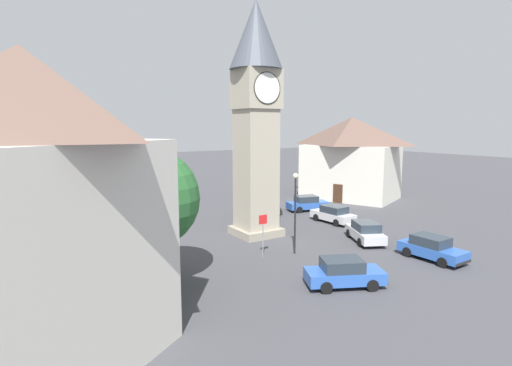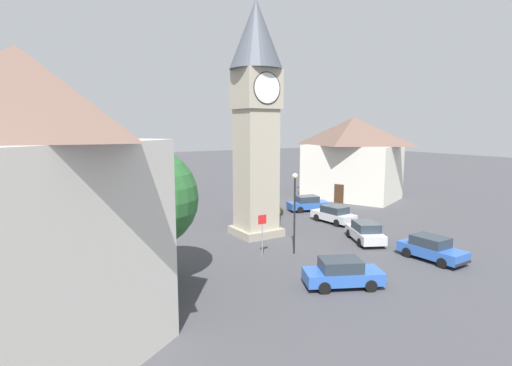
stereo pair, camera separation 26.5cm
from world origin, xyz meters
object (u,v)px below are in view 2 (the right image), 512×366
Objects in this scene: pedestrian at (158,234)px; road_sign at (262,229)px; building_terrace_right at (352,157)px; clock_tower at (256,100)px; tree at (148,198)px; building_corner_back at (75,161)px; lamp_post at (295,201)px; building_shop_left at (28,209)px; car_silver_kerb at (308,203)px; car_white_side at (342,273)px; car_green_alley at (334,214)px; car_black_far at (432,248)px; car_blue_kerb at (365,232)px; car_red_corner at (258,208)px.

road_sign reaches higher than pedestrian.
road_sign is at bearing -148.66° from building_terrace_right.
clock_tower is 12.77m from tree.
lamp_post is (10.01, -24.21, -1.27)m from building_corner_back.
tree is at bearing 42.16° from building_shop_left.
car_silver_kerb is 0.99× the size of car_white_side.
car_silver_kerb is 24.38m from building_corner_back.
car_green_alley is 0.77× the size of lamp_post.
car_black_far is at bearing -98.53° from car_green_alley.
tree is (-8.49, 5.84, 3.94)m from car_white_side.
car_green_alley is 1.50× the size of road_sign.
lamp_post is (-8.27, -5.13, 2.84)m from car_green_alley.
building_corner_back reaches higher than car_blue_kerb.
pedestrian is at bearing -156.53° from car_red_corner.
building_corner_back is (-28.42, 11.10, 0.01)m from building_terrace_right.
car_blue_kerb is at bearing -107.66° from car_silver_kerb.
building_corner_back is at bearing 137.29° from car_red_corner.
car_black_far is at bearing -40.22° from pedestrian.
clock_tower is at bearing 33.77° from building_shop_left.
car_red_corner is at bearing 98.43° from car_black_far.
car_white_side is at bearing -97.99° from clock_tower.
building_terrace_right reaches higher than car_green_alley.
tree is at bearing -89.33° from building_corner_back.
car_green_alley is 0.57× the size of tree.
building_corner_back is (-16.66, 29.88, 4.11)m from car_black_far.
clock_tower is 2.43× the size of tree.
building_corner_back reaches higher than pedestrian.
car_green_alley is (9.51, 10.97, 0.00)m from car_white_side.
car_blue_kerb is at bearing 35.50° from car_white_side.
building_corner_back reaches higher than building_terrace_right.
lamp_post is at bearing -93.61° from clock_tower.
car_blue_kerb is at bearing -8.06° from road_sign.
car_blue_kerb is 15.02m from pedestrian.
building_terrace_right is 22.64m from lamp_post.
car_green_alley is 10.14m from lamp_post.
building_corner_back is at bearing 119.14° from car_black_far.
building_shop_left reaches higher than car_silver_kerb.
car_green_alley is at bearing 23.46° from building_shop_left.
building_corner_back reaches higher than road_sign.
pedestrian is 9.90m from lamp_post.
building_corner_back is 25.08m from road_sign.
building_shop_left is 29.86m from building_corner_back.
car_black_far and car_green_alley have the same top height.
car_blue_kerb and car_green_alley have the same top height.
car_silver_kerb is at bearing 28.02° from tree.
building_corner_back is at bearing 123.00° from car_blue_kerb.
lamp_post is (-6.65, 5.67, 2.84)m from car_black_far.
car_red_corner is at bearing 39.74° from building_shop_left.
building_terrace_right is (10.14, 7.98, 4.10)m from car_green_alley.
clock_tower is 4.03× the size of car_red_corner.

